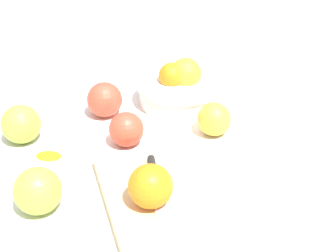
% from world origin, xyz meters
% --- Properties ---
extents(ground_plane, '(2.40, 2.40, 0.00)m').
position_xyz_m(ground_plane, '(0.00, 0.00, 0.00)').
color(ground_plane, silver).
extents(bowl, '(0.20, 0.20, 0.10)m').
position_xyz_m(bowl, '(-0.20, 0.12, 0.04)').
color(bowl, white).
rests_on(bowl, ground_plane).
extents(cutting_board, '(0.28, 0.21, 0.02)m').
position_xyz_m(cutting_board, '(0.15, 0.04, 0.01)').
color(cutting_board, '#DBB77F').
rests_on(cutting_board, ground_plane).
extents(orange_on_board, '(0.07, 0.07, 0.07)m').
position_xyz_m(orange_on_board, '(0.19, 0.04, 0.06)').
color(orange_on_board, orange).
rests_on(orange_on_board, cutting_board).
extents(knife, '(0.16, 0.03, 0.01)m').
position_xyz_m(knife, '(0.12, 0.05, 0.03)').
color(knife, silver).
rests_on(knife, cutting_board).
extents(apple_front_right, '(0.08, 0.08, 0.08)m').
position_xyz_m(apple_front_right, '(0.17, -0.14, 0.04)').
color(apple_front_right, '#8EB738').
rests_on(apple_front_right, ground_plane).
extents(apple_back_left, '(0.07, 0.07, 0.07)m').
position_xyz_m(apple_back_left, '(-0.05, 0.18, 0.04)').
color(apple_back_left, gold).
rests_on(apple_back_left, ground_plane).
extents(apple_front_left, '(0.08, 0.08, 0.08)m').
position_xyz_m(apple_front_left, '(-0.15, -0.05, 0.04)').
color(apple_front_left, '#D6422D').
rests_on(apple_front_left, ground_plane).
extents(apple_front_left_2, '(0.08, 0.08, 0.08)m').
position_xyz_m(apple_front_left_2, '(-0.05, -0.21, 0.04)').
color(apple_front_left_2, '#8EB738').
rests_on(apple_front_left_2, ground_plane).
extents(apple_mid_center, '(0.07, 0.07, 0.07)m').
position_xyz_m(apple_mid_center, '(-0.02, -0.00, 0.04)').
color(apple_mid_center, '#D6422D').
rests_on(apple_mid_center, ground_plane).
extents(citrus_peel, '(0.05, 0.06, 0.01)m').
position_xyz_m(citrus_peel, '(0.01, -0.15, 0.00)').
color(citrus_peel, orange).
rests_on(citrus_peel, ground_plane).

